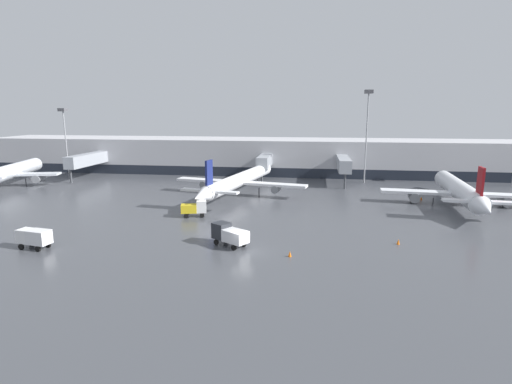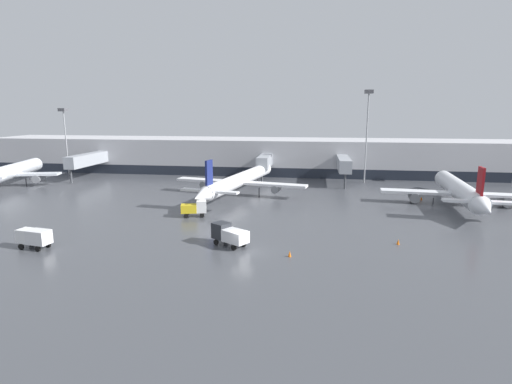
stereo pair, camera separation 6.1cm
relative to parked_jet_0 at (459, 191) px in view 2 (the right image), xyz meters
The scene contains 13 objects.
ground_plane 44.31m from the parked_jet_0, 139.28° to the right, with size 320.00×320.00×0.00m, color #424449.
terminal_building 47.17m from the parked_jet_0, 135.65° to the left, with size 160.00×31.37×9.00m.
parked_jet_0 is the anchor object (origin of this frame).
parked_jet_1 91.34m from the parked_jet_0, behind, with size 20.54×32.28×9.26m.
parked_jet_3 39.87m from the parked_jet_0, behind, with size 26.81×37.48×8.43m.
service_truck_0 46.01m from the parked_jet_0, 161.80° to the right, with size 4.17×2.50×2.56m.
service_truck_1 44.63m from the parked_jet_0, 142.69° to the right, with size 5.07×4.19×2.67m.
service_truck_2 66.35m from the parked_jet_0, 151.69° to the right, with size 4.30×2.31×2.37m.
traffic_cone_0 6.71m from the parked_jet_0, 148.37° to the left, with size 0.46×0.46×0.67m.
traffic_cone_1 27.93m from the parked_jet_0, 122.09° to the right, with size 0.38×0.38×0.68m.
traffic_cone_2 40.88m from the parked_jet_0, 133.09° to the right, with size 0.38×0.38×0.70m.
apron_light_mast_1 28.12m from the parked_jet_0, 124.06° to the left, with size 1.80×1.80×20.89m.
apron_light_mast_2 91.39m from the parked_jet_0, 166.40° to the left, with size 1.80×1.80×16.99m.
Camera 2 is at (8.02, -44.07, 16.25)m, focal length 28.00 mm.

